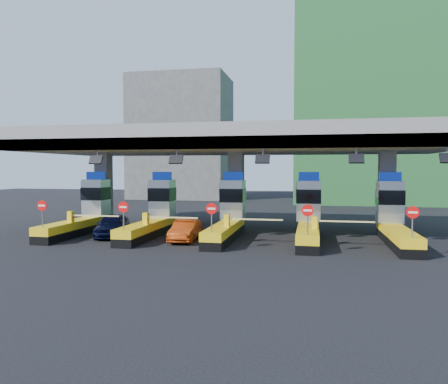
# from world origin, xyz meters

# --- Properties ---
(ground) EXTENTS (120.00, 120.00, 0.00)m
(ground) POSITION_xyz_m (0.00, 0.00, 0.00)
(ground) COLOR black
(ground) RESTS_ON ground
(toll_canopy) EXTENTS (28.00, 12.09, 7.00)m
(toll_canopy) POSITION_xyz_m (0.00, 2.87, 6.13)
(toll_canopy) COLOR slate
(toll_canopy) RESTS_ON ground
(toll_lane_far_left) EXTENTS (4.43, 8.00, 4.16)m
(toll_lane_far_left) POSITION_xyz_m (-10.00, 0.28, 1.40)
(toll_lane_far_left) COLOR black
(toll_lane_far_left) RESTS_ON ground
(toll_lane_left) EXTENTS (4.43, 8.00, 4.16)m
(toll_lane_left) POSITION_xyz_m (-5.00, 0.28, 1.40)
(toll_lane_left) COLOR black
(toll_lane_left) RESTS_ON ground
(toll_lane_center) EXTENTS (4.43, 8.00, 4.16)m
(toll_lane_center) POSITION_xyz_m (0.00, 0.28, 1.40)
(toll_lane_center) COLOR black
(toll_lane_center) RESTS_ON ground
(toll_lane_right) EXTENTS (4.43, 8.00, 4.16)m
(toll_lane_right) POSITION_xyz_m (5.00, 0.28, 1.40)
(toll_lane_right) COLOR black
(toll_lane_right) RESTS_ON ground
(toll_lane_far_right) EXTENTS (4.43, 8.00, 4.16)m
(toll_lane_far_right) POSITION_xyz_m (10.00, 0.28, 1.40)
(toll_lane_far_right) COLOR black
(toll_lane_far_right) RESTS_ON ground
(bg_building_scaffold) EXTENTS (18.00, 12.00, 28.00)m
(bg_building_scaffold) POSITION_xyz_m (12.00, 32.00, 14.00)
(bg_building_scaffold) COLOR #1E5926
(bg_building_scaffold) RESTS_ON ground
(bg_building_concrete) EXTENTS (14.00, 10.00, 18.00)m
(bg_building_concrete) POSITION_xyz_m (-14.00, 36.00, 9.00)
(bg_building_concrete) COLOR #4C4C49
(bg_building_concrete) RESTS_ON ground
(van) EXTENTS (2.77, 4.64, 1.48)m
(van) POSITION_xyz_m (-7.37, -1.07, 0.74)
(van) COLOR black
(van) RESTS_ON ground
(red_car) EXTENTS (1.54, 3.90, 1.26)m
(red_car) POSITION_xyz_m (-2.28, -1.75, 0.63)
(red_car) COLOR #9E330C
(red_car) RESTS_ON ground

